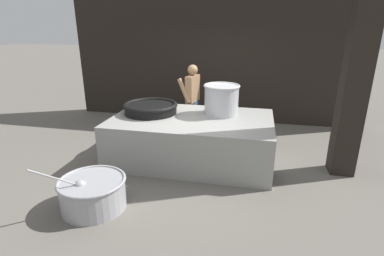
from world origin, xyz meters
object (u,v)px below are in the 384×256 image
prep_bowl_vegetables (93,192)px  giant_wok_near (151,108)px  stock_pot (221,99)px  cook (192,98)px

prep_bowl_vegetables → giant_wok_near: bearing=85.7°
giant_wok_near → prep_bowl_vegetables: giant_wok_near is taller
stock_pot → cook: size_ratio=0.42×
cook → prep_bowl_vegetables: bearing=88.0°
prep_bowl_vegetables → stock_pot: bearing=56.1°
stock_pot → prep_bowl_vegetables: (-1.49, -2.21, -0.87)m
giant_wok_near → stock_pot: (1.33, 0.20, 0.19)m
stock_pot → prep_bowl_vegetables: 2.80m
giant_wok_near → stock_pot: stock_pot is taller
cook → prep_bowl_vegetables: size_ratio=1.59×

